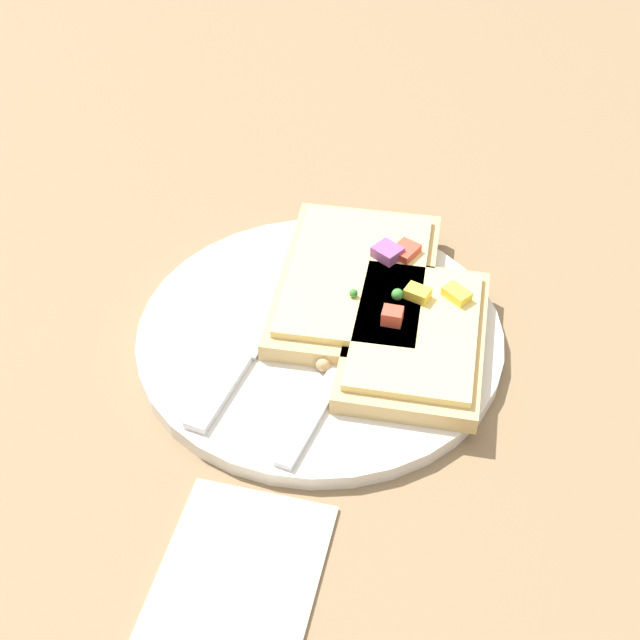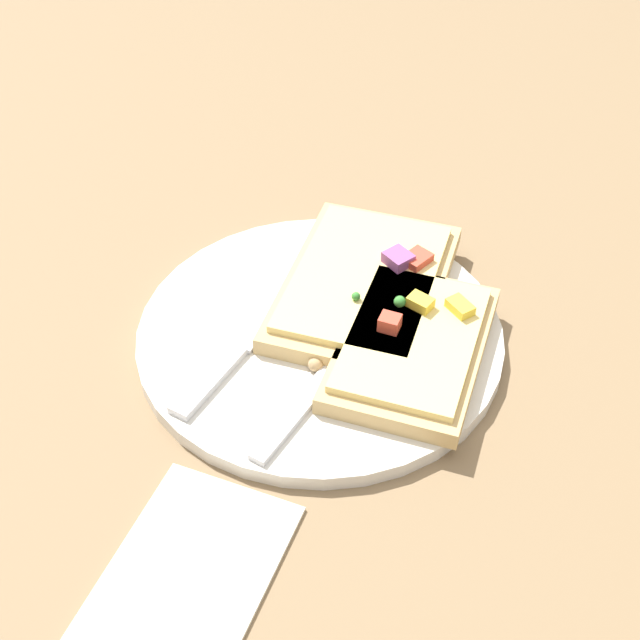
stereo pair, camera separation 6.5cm
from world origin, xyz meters
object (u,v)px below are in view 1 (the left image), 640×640
(pizza_slice_main, at_px, (357,280))
(pizza_slice_corner, at_px, (414,340))
(plate, at_px, (320,336))
(fork, at_px, (351,349))
(napkin, at_px, (228,602))
(knife, at_px, (247,348))

(pizza_slice_main, height_order, pizza_slice_corner, pizza_slice_corner)
(pizza_slice_main, bearing_deg, plate, 157.00)
(fork, bearing_deg, pizza_slice_main, 18.46)
(plate, xyz_separation_m, napkin, (-0.22, 0.00, -0.00))
(knife, bearing_deg, fork, -68.17)
(plate, relative_size, knife, 1.40)
(pizza_slice_corner, xyz_separation_m, napkin, (-0.22, 0.07, -0.02))
(fork, xyz_separation_m, pizza_slice_main, (0.07, 0.01, 0.01))
(plate, distance_m, napkin, 0.22)
(pizza_slice_main, bearing_deg, knife, 138.95)
(plate, bearing_deg, knife, 126.24)
(knife, xyz_separation_m, pizza_slice_corner, (0.03, -0.12, 0.01))
(plate, xyz_separation_m, pizza_slice_corner, (-0.00, -0.07, 0.02))
(plate, bearing_deg, pizza_slice_corner, -93.06)
(pizza_slice_corner, bearing_deg, pizza_slice_main, 41.70)
(knife, xyz_separation_m, napkin, (-0.19, -0.05, -0.01))
(plate, relative_size, fork, 1.32)
(fork, relative_size, pizza_slice_main, 1.14)
(pizza_slice_main, bearing_deg, fork, -175.66)
(knife, distance_m, pizza_slice_main, 0.10)
(knife, height_order, pizza_slice_main, pizza_slice_main)
(knife, distance_m, napkin, 0.19)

